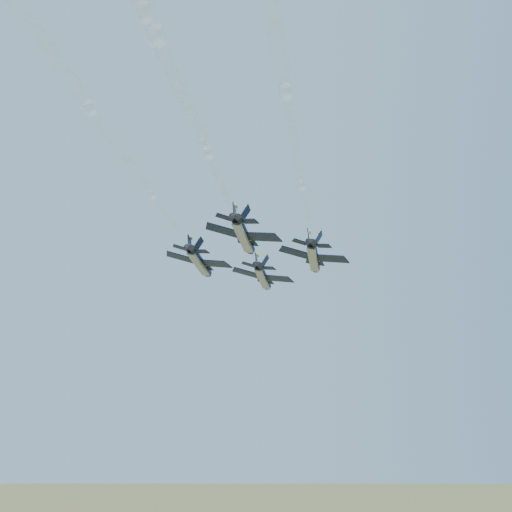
{
  "coord_description": "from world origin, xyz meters",
  "views": [
    {
      "loc": [
        -1.85,
        -86.83,
        69.31
      ],
      "look_at": [
        2.66,
        3.03,
        98.75
      ],
      "focal_mm": 40.0,
      "sensor_mm": 36.0,
      "label": 1
    }
  ],
  "objects_px": {
    "jet_lead": "(263,277)",
    "jet_left": "(200,262)",
    "jet_slot": "(244,236)",
    "jet_right": "(314,257)"
  },
  "relations": [
    {
      "from": "jet_lead",
      "to": "jet_left",
      "type": "bearing_deg",
      "value": -130.82
    },
    {
      "from": "jet_lead",
      "to": "jet_left",
      "type": "height_order",
      "value": "same"
    },
    {
      "from": "jet_left",
      "to": "jet_slot",
      "type": "distance_m",
      "value": 14.83
    },
    {
      "from": "jet_lead",
      "to": "jet_right",
      "type": "bearing_deg",
      "value": -46.18
    },
    {
      "from": "jet_left",
      "to": "jet_right",
      "type": "xyz_separation_m",
      "value": [
        18.5,
        -3.59,
        0.0
      ]
    },
    {
      "from": "jet_right",
      "to": "jet_slot",
      "type": "distance_m",
      "value": 14.97
    },
    {
      "from": "jet_left",
      "to": "jet_right",
      "type": "bearing_deg",
      "value": 1.0
    },
    {
      "from": "jet_right",
      "to": "jet_lead",
      "type": "bearing_deg",
      "value": 133.82
    },
    {
      "from": "jet_left",
      "to": "jet_slot",
      "type": "relative_size",
      "value": 1.0
    },
    {
      "from": "jet_lead",
      "to": "jet_left",
      "type": "xyz_separation_m",
      "value": [
        -11.05,
        -8.39,
        0.0
      ]
    }
  ]
}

